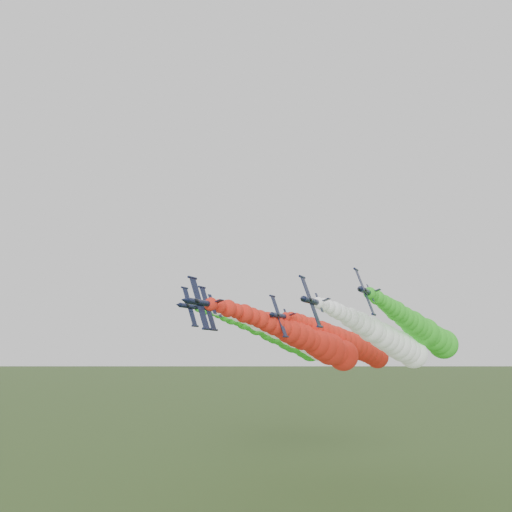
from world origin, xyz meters
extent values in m
cylinder|color=#111734|center=(-6.61, -10.28, 40.31)|extent=(1.23, 7.92, 1.23)
cone|color=#111734|center=(-6.61, -14.95, 40.31)|extent=(1.12, 1.58, 1.12)
cone|color=black|center=(-6.61, -5.96, 40.31)|extent=(1.12, 0.79, 1.12)
ellipsoid|color=black|center=(-6.27, -12.04, 40.42)|extent=(0.74, 1.66, 0.86)
cube|color=#111734|center=(-6.73, -10.45, 40.26)|extent=(2.90, 1.67, 8.01)
cylinder|color=#111734|center=(-8.13, -10.45, 44.25)|extent=(0.49, 2.29, 0.49)
cylinder|color=#111734|center=(-5.33, -10.45, 36.27)|extent=(0.49, 2.29, 0.49)
cube|color=#111734|center=(-5.65, -6.93, 40.64)|extent=(1.95, 1.32, 0.79)
cube|color=#111734|center=(-6.48, -6.93, 40.35)|extent=(1.19, 0.97, 3.19)
sphere|color=red|center=(-6.61, -7.20, 40.31)|extent=(2.19, 2.19, 2.19)
sphere|color=red|center=(-6.58, -4.41, 40.22)|extent=(2.33, 2.33, 2.33)
sphere|color=red|center=(-6.51, -1.63, 40.05)|extent=(3.00, 3.00, 3.00)
sphere|color=red|center=(-6.40, 1.16, 39.82)|extent=(2.66, 2.66, 2.66)
sphere|color=red|center=(-6.24, 3.94, 39.54)|extent=(3.37, 3.37, 3.37)
sphere|color=red|center=(-6.03, 6.72, 39.21)|extent=(3.24, 3.24, 3.24)
sphere|color=red|center=(-5.78, 9.51, 38.84)|extent=(3.45, 3.45, 3.45)
sphere|color=red|center=(-5.48, 12.29, 38.43)|extent=(3.90, 3.90, 3.90)
sphere|color=red|center=(-5.14, 15.08, 37.98)|extent=(4.17, 4.17, 4.17)
sphere|color=red|center=(-4.75, 17.86, 37.50)|extent=(4.27, 4.27, 4.27)
sphere|color=red|center=(-4.31, 20.65, 36.98)|extent=(5.18, 5.18, 5.18)
sphere|color=red|center=(-3.83, 23.43, 36.44)|extent=(5.54, 5.54, 5.54)
sphere|color=red|center=(-3.30, 26.21, 35.86)|extent=(5.64, 5.64, 5.64)
sphere|color=red|center=(-2.73, 29.00, 35.25)|extent=(5.05, 5.05, 5.05)
sphere|color=red|center=(-2.11, 31.78, 34.62)|extent=(6.06, 6.06, 6.06)
sphere|color=red|center=(-1.44, 34.57, 33.95)|extent=(6.73, 6.73, 6.73)
sphere|color=red|center=(-0.73, 37.35, 33.26)|extent=(7.30, 7.30, 7.30)
sphere|color=red|center=(0.03, 40.14, 32.54)|extent=(6.11, 6.11, 6.11)
sphere|color=red|center=(0.83, 42.92, 31.80)|extent=(7.32, 7.32, 7.32)
cylinder|color=#111734|center=(-13.54, 3.96, 40.76)|extent=(1.23, 7.92, 1.23)
cone|color=#111734|center=(-13.54, -0.71, 40.76)|extent=(1.12, 1.58, 1.12)
cone|color=black|center=(-13.54, 8.27, 40.76)|extent=(1.12, 0.79, 1.12)
ellipsoid|color=black|center=(-13.20, 2.20, 40.88)|extent=(0.74, 1.66, 0.86)
cube|color=#111734|center=(-13.66, 3.78, 40.72)|extent=(2.90, 1.67, 8.01)
cylinder|color=#111734|center=(-15.06, 3.78, 44.70)|extent=(0.49, 2.29, 0.49)
cylinder|color=#111734|center=(-12.26, 3.78, 36.73)|extent=(0.49, 2.29, 0.49)
cube|color=#111734|center=(-12.58, 7.31, 41.09)|extent=(1.95, 1.32, 0.79)
cube|color=#111734|center=(-13.41, 7.31, 40.80)|extent=(1.19, 0.97, 3.19)
sphere|color=white|center=(-13.54, 7.04, 40.76)|extent=(2.37, 2.37, 2.37)
sphere|color=white|center=(-13.51, 9.83, 40.68)|extent=(2.32, 2.32, 2.32)
sphere|color=white|center=(-13.44, 12.61, 40.51)|extent=(2.69, 2.69, 2.69)
sphere|color=white|center=(-13.33, 15.39, 40.28)|extent=(3.07, 3.07, 3.07)
sphere|color=white|center=(-13.17, 18.18, 39.99)|extent=(3.06, 3.06, 3.06)
sphere|color=white|center=(-12.96, 20.96, 39.66)|extent=(3.40, 3.40, 3.40)
sphere|color=white|center=(-12.71, 23.75, 39.29)|extent=(4.33, 4.33, 4.33)
sphere|color=white|center=(-12.41, 26.53, 38.88)|extent=(3.88, 3.88, 3.88)
sphere|color=white|center=(-12.07, 29.32, 38.44)|extent=(4.36, 4.36, 4.36)
sphere|color=white|center=(-11.68, 32.10, 37.95)|extent=(4.80, 4.80, 4.80)
sphere|color=white|center=(-11.24, 34.88, 37.44)|extent=(4.41, 4.41, 4.41)
sphere|color=white|center=(-10.76, 37.67, 36.89)|extent=(5.48, 5.48, 5.48)
sphere|color=white|center=(-10.23, 40.45, 36.31)|extent=(5.69, 5.69, 5.69)
sphere|color=white|center=(-9.66, 43.24, 35.70)|extent=(5.33, 5.33, 5.33)
sphere|color=white|center=(-9.04, 46.02, 35.07)|extent=(6.06, 6.06, 6.06)
sphere|color=white|center=(-8.37, 48.81, 34.40)|extent=(6.57, 6.57, 6.57)
sphere|color=white|center=(-7.66, 51.59, 33.71)|extent=(7.09, 7.09, 7.09)
sphere|color=white|center=(-6.90, 54.37, 33.00)|extent=(6.34, 6.34, 6.34)
sphere|color=white|center=(-6.10, 57.16, 32.25)|extent=(6.53, 6.53, 6.53)
cylinder|color=#111734|center=(8.22, -0.90, 40.74)|extent=(1.23, 7.92, 1.23)
cone|color=#111734|center=(8.22, -5.56, 40.74)|extent=(1.12, 1.58, 1.12)
cone|color=black|center=(8.22, 3.42, 40.74)|extent=(1.12, 0.79, 1.12)
ellipsoid|color=black|center=(8.55, -2.66, 40.86)|extent=(0.74, 1.66, 0.86)
cube|color=#111734|center=(8.10, -1.07, 40.70)|extent=(2.90, 1.67, 8.01)
cylinder|color=#111734|center=(6.70, -1.07, 44.69)|extent=(0.49, 2.29, 0.49)
cylinder|color=#111734|center=(9.49, -1.07, 36.71)|extent=(0.49, 2.29, 0.49)
cube|color=#111734|center=(9.18, 2.45, 41.08)|extent=(1.95, 1.32, 0.79)
cube|color=#111734|center=(8.34, 2.45, 40.78)|extent=(1.19, 0.97, 3.19)
sphere|color=white|center=(8.22, 2.19, 40.74)|extent=(1.93, 1.93, 1.93)
sphere|color=white|center=(8.24, 4.97, 40.66)|extent=(2.24, 2.24, 2.24)
sphere|color=white|center=(8.31, 7.75, 40.49)|extent=(2.40, 2.40, 2.40)
sphere|color=white|center=(8.43, 10.54, 40.26)|extent=(2.88, 2.88, 2.88)
sphere|color=white|center=(8.59, 13.32, 39.97)|extent=(3.03, 3.03, 3.03)
sphere|color=white|center=(8.79, 16.11, 39.65)|extent=(2.92, 2.92, 2.92)
sphere|color=white|center=(9.05, 18.89, 39.27)|extent=(3.81, 3.81, 3.81)
sphere|color=white|center=(9.35, 21.68, 38.86)|extent=(3.91, 3.91, 3.91)
sphere|color=white|center=(9.69, 24.46, 38.42)|extent=(4.58, 4.58, 4.58)
sphere|color=white|center=(10.08, 27.24, 37.93)|extent=(4.22, 4.22, 4.22)
sphere|color=white|center=(10.52, 30.03, 37.42)|extent=(5.41, 5.41, 5.41)
sphere|color=white|center=(11.00, 32.81, 36.87)|extent=(4.73, 4.73, 4.73)
sphere|color=white|center=(11.53, 35.60, 36.29)|extent=(5.72, 5.72, 5.72)
sphere|color=white|center=(12.10, 38.38, 35.69)|extent=(5.95, 5.95, 5.95)
sphere|color=white|center=(12.72, 41.17, 35.05)|extent=(6.01, 6.01, 6.01)
sphere|color=white|center=(13.39, 43.95, 34.39)|extent=(6.65, 6.65, 6.65)
sphere|color=white|center=(14.10, 46.73, 33.69)|extent=(6.77, 6.77, 6.77)
sphere|color=white|center=(14.86, 49.52, 32.98)|extent=(6.34, 6.34, 6.34)
sphere|color=white|center=(15.66, 52.30, 32.23)|extent=(7.11, 7.11, 7.11)
cylinder|color=#111734|center=(-22.27, 11.33, 41.93)|extent=(1.23, 7.92, 1.23)
cone|color=#111734|center=(-22.27, 6.66, 41.93)|extent=(1.12, 1.58, 1.12)
cone|color=black|center=(-22.27, 15.65, 41.93)|extent=(1.12, 0.79, 1.12)
ellipsoid|color=black|center=(-21.94, 9.57, 42.05)|extent=(0.74, 1.66, 0.86)
cube|color=#111734|center=(-22.39, 11.15, 41.89)|extent=(2.90, 1.67, 8.01)
cylinder|color=#111734|center=(-23.79, 11.15, 45.88)|extent=(0.49, 2.29, 0.49)
cylinder|color=#111734|center=(-20.99, 11.15, 37.90)|extent=(0.49, 2.29, 0.49)
cube|color=#111734|center=(-21.31, 14.68, 42.27)|extent=(1.95, 1.32, 0.79)
cube|color=#111734|center=(-22.14, 14.68, 41.97)|extent=(1.19, 0.97, 3.19)
sphere|color=green|center=(-22.27, 14.41, 41.93)|extent=(1.98, 1.98, 1.98)
sphere|color=green|center=(-22.24, 17.20, 41.85)|extent=(2.56, 2.56, 2.56)
sphere|color=green|center=(-22.18, 19.98, 41.68)|extent=(2.56, 2.56, 2.56)
sphere|color=green|center=(-22.06, 22.77, 41.45)|extent=(2.73, 2.73, 2.73)
sphere|color=green|center=(-21.90, 25.55, 41.16)|extent=(3.36, 3.36, 3.36)
sphere|color=green|center=(-21.69, 28.33, 40.83)|extent=(3.84, 3.84, 3.84)
sphere|color=green|center=(-21.44, 31.12, 40.46)|extent=(3.52, 3.52, 3.52)
sphere|color=green|center=(-21.14, 33.90, 40.05)|extent=(4.27, 4.27, 4.27)
sphere|color=green|center=(-20.80, 36.69, 39.61)|extent=(4.04, 4.04, 4.04)
sphere|color=green|center=(-20.41, 39.47, 39.12)|extent=(4.84, 4.84, 4.84)
sphere|color=green|center=(-19.97, 42.26, 38.61)|extent=(4.21, 4.21, 4.21)
sphere|color=green|center=(-19.49, 45.04, 38.06)|extent=(5.42, 5.42, 5.42)
sphere|color=green|center=(-18.96, 47.82, 37.48)|extent=(5.67, 5.67, 5.67)
sphere|color=green|center=(-18.39, 50.61, 36.88)|extent=(5.47, 5.47, 5.47)
sphere|color=green|center=(-17.77, 53.39, 36.24)|extent=(6.32, 6.32, 6.32)
sphere|color=green|center=(-17.10, 56.18, 35.57)|extent=(6.63, 6.63, 6.63)
sphere|color=green|center=(-16.39, 58.96, 34.88)|extent=(6.13, 6.13, 6.13)
sphere|color=green|center=(-15.63, 61.75, 34.17)|extent=(6.81, 6.81, 6.81)
sphere|color=green|center=(-14.83, 64.53, 33.42)|extent=(7.34, 7.34, 7.34)
cylinder|color=#111734|center=(14.37, 9.92, 43.12)|extent=(1.23, 7.92, 1.23)
cone|color=#111734|center=(14.37, 5.25, 43.12)|extent=(1.12, 1.58, 1.12)
cone|color=black|center=(14.37, 14.23, 43.12)|extent=(1.12, 0.79, 1.12)
ellipsoid|color=black|center=(14.70, 8.16, 43.24)|extent=(0.74, 1.66, 0.86)
cube|color=#111734|center=(14.24, 9.74, 43.08)|extent=(2.90, 1.67, 8.01)
cylinder|color=#111734|center=(12.85, 9.74, 47.06)|extent=(0.49, 2.29, 0.49)
cylinder|color=#111734|center=(15.64, 9.74, 39.09)|extent=(0.49, 2.29, 0.49)
cube|color=#111734|center=(15.32, 13.27, 43.45)|extent=(1.95, 1.32, 0.79)
cube|color=#111734|center=(14.49, 13.27, 43.16)|extent=(1.19, 0.97, 3.19)
sphere|color=green|center=(14.37, 13.00, 43.12)|extent=(2.21, 2.21, 2.21)
sphere|color=green|center=(14.39, 15.79, 43.04)|extent=(2.20, 2.20, 2.20)
sphere|color=green|center=(14.46, 18.57, 42.87)|extent=(2.80, 2.80, 2.80)
sphere|color=green|center=(14.57, 21.35, 42.64)|extent=(2.55, 2.55, 2.55)
sphere|color=green|center=(14.74, 24.14, 42.35)|extent=(3.07, 3.07, 3.07)
sphere|color=green|center=(14.94, 26.92, 42.02)|extent=(3.35, 3.35, 3.35)
sphere|color=green|center=(15.19, 29.71, 41.65)|extent=(3.70, 3.70, 3.70)
sphere|color=green|center=(15.49, 32.49, 41.24)|extent=(4.32, 4.32, 4.32)
sphere|color=green|center=(15.84, 35.28, 40.80)|extent=(4.01, 4.01, 4.01)
sphere|color=green|center=(16.23, 38.06, 40.31)|extent=(4.64, 4.64, 4.64)
sphere|color=green|center=(16.66, 40.84, 39.80)|extent=(4.77, 4.77, 4.77)
sphere|color=green|center=(17.15, 43.63, 39.25)|extent=(5.59, 5.59, 5.59)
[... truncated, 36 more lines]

